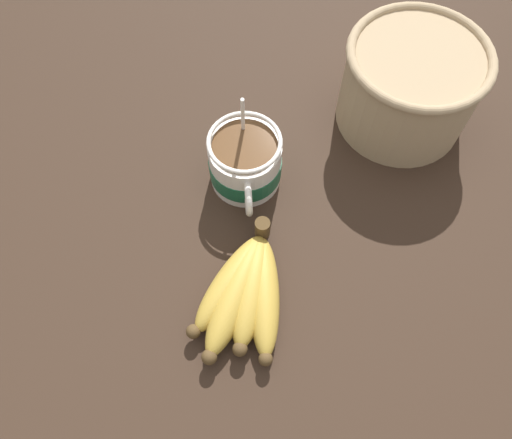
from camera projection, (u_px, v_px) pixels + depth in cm
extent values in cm
cube|color=#332319|center=(229.00, 244.00, 68.15)|extent=(114.33, 114.33, 3.01)
cylinder|color=white|center=(245.00, 163.00, 67.92)|extent=(9.82, 9.82, 7.55)
cylinder|color=#195638|center=(245.00, 166.00, 68.59)|extent=(10.02, 10.02, 3.02)
torus|color=white|center=(248.00, 197.00, 64.83)|extent=(5.05, 0.90, 5.05)
cylinder|color=brown|center=(245.00, 146.00, 64.47)|extent=(8.62, 8.62, 0.40)
torus|color=white|center=(244.00, 142.00, 63.59)|extent=(9.82, 9.82, 0.60)
cylinder|color=silver|center=(243.00, 127.00, 65.30)|extent=(2.48, 0.50, 13.29)
ellipsoid|color=silver|center=(245.00, 162.00, 70.73)|extent=(3.00, 2.00, 0.80)
cylinder|color=#4C381E|center=(262.00, 228.00, 64.45)|extent=(2.00, 2.00, 3.00)
ellipsoid|color=#B79338|center=(227.00, 282.00, 62.00)|extent=(14.09, 11.89, 3.94)
sphere|color=#4C381E|center=(193.00, 332.00, 59.18)|extent=(1.77, 1.77, 1.77)
ellipsoid|color=#B79338|center=(236.00, 294.00, 61.20)|extent=(16.60, 10.85, 4.16)
sphere|color=#4C381E|center=(209.00, 357.00, 57.72)|extent=(1.87, 1.87, 1.87)
ellipsoid|color=#B79338|center=(251.00, 290.00, 61.46)|extent=(15.10, 7.57, 4.03)
sphere|color=#4C381E|center=(240.00, 349.00, 58.20)|extent=(1.81, 1.81, 1.81)
ellipsoid|color=#B79338|center=(264.00, 295.00, 61.31)|extent=(15.65, 4.77, 3.80)
sphere|color=#4C381E|center=(266.00, 359.00, 57.79)|extent=(1.71, 1.71, 1.71)
cylinder|color=tan|center=(408.00, 89.00, 70.67)|extent=(18.77, 18.77, 12.56)
torus|color=tan|center=(421.00, 55.00, 65.08)|extent=(19.71, 19.71, 1.31)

